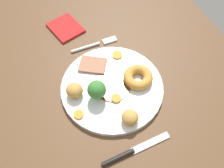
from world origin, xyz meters
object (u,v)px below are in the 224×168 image
roast_potato_left (75,91)px  broccoli_floret (97,90)px  dinner_plate (112,87)px  carrot_coin_front (79,114)px  carrot_coin_side (117,55)px  yorkshire_pudding (138,77)px  meat_slice_main (93,65)px  roast_potato_right (130,117)px  carrot_coin_back (116,98)px  fork (96,44)px  knife (130,152)px  folded_napkin (66,28)px

roast_potato_left → broccoli_floret: bearing=58.6°
dinner_plate → carrot_coin_front: 12.56cm
carrot_coin_side → broccoli_floret: (10.97, -11.02, 3.24)cm
yorkshire_pudding → broccoli_floret: size_ratio=1.37×
yorkshire_pudding → roast_potato_left: bearing=-98.7°
yorkshire_pudding → roast_potato_left: roast_potato_left is taller
meat_slice_main → yorkshire_pudding: bearing=45.0°
meat_slice_main → broccoli_floret: broccoli_floret is taller
yorkshire_pudding → carrot_coin_front: (3.61, -19.19, -1.08)cm
meat_slice_main → carrot_coin_front: meat_slice_main is taller
roast_potato_right → meat_slice_main: bearing=-173.7°
carrot_coin_back → fork: carrot_coin_back is taller
roast_potato_right → broccoli_floret: (-9.94, -5.00, 1.76)cm
yorkshire_pudding → carrot_coin_front: bearing=-79.3°
meat_slice_main → yorkshire_pudding: (9.91, 9.90, 0.94)cm
fork → carrot_coin_side: bearing=-60.9°
yorkshire_pudding → knife: 20.99cm
carrot_coin_back → carrot_coin_side: size_ratio=0.84×
knife → meat_slice_main: bearing=86.6°
yorkshire_pudding → roast_potato_right: bearing=-36.4°
knife → carrot_coin_back: bearing=78.1°
carrot_coin_side → roast_potato_right: bearing=-16.1°
dinner_plate → carrot_coin_front: (4.70, -11.61, 0.96)cm
carrot_coin_front → roast_potato_right: bearing=59.5°
yorkshire_pudding → roast_potato_left: size_ratio=1.83×
roast_potato_left → knife: (20.46, 6.90, -2.86)cm
roast_potato_left → knife: roast_potato_left is taller
roast_potato_right → carrot_coin_back: bearing=-175.3°
fork → knife: size_ratio=0.83×
carrot_coin_back → folded_napkin: carrot_coin_back is taller
broccoli_floret → knife: size_ratio=0.33×
knife → folded_napkin: size_ratio=1.68×
roast_potato_right → carrot_coin_back: 7.30cm
carrot_coin_front → carrot_coin_side: same height
meat_slice_main → knife: bearing=-2.3°
dinner_plate → broccoli_floret: size_ratio=4.73×
meat_slice_main → broccoli_floret: size_ratio=1.27×
carrot_coin_side → folded_napkin: carrot_coin_side is taller
roast_potato_right → knife: bearing=-24.5°
carrot_coin_back → carrot_coin_side: bearing=154.4°
dinner_plate → roast_potato_right: (11.48, -0.09, 2.43)cm
meat_slice_main → broccoli_floret: (10.36, -2.77, 3.09)cm
roast_potato_left → broccoli_floret: 6.35cm
broccoli_floret → knife: 17.90cm
meat_slice_main → broccoli_floret: 11.16cm
meat_slice_main → roast_potato_left: bearing=-48.2°
yorkshire_pudding → folded_napkin: size_ratio=0.76×
carrot_coin_side → broccoli_floret: bearing=-45.1°
roast_potato_left → knife: 21.79cm
roast_potato_left → carrot_coin_front: bearing=-11.3°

